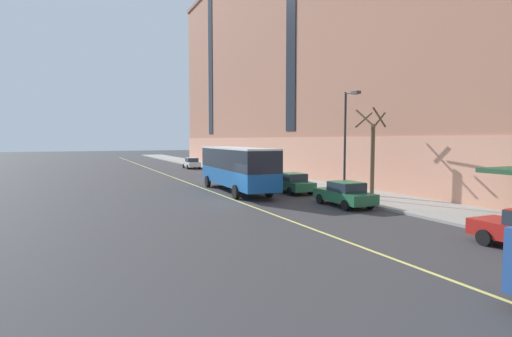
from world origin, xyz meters
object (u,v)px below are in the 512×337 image
(street_lamp, at_px, (347,134))
(parked_car_green_1, at_px, (345,194))
(city_bus, at_px, (236,166))
(parked_car_green_5, at_px, (222,169))
(street_tree_mid_block, at_px, (372,151))
(fire_hydrant, at_px, (360,195))
(parked_car_white_3, at_px, (191,163))
(parked_car_silver_0, at_px, (247,174))
(parked_car_green_6, at_px, (291,183))

(street_lamp, bearing_deg, parked_car_green_1, -129.33)
(city_bus, xyz_separation_m, parked_car_green_5, (3.80, 13.80, -1.27))
(street_tree_mid_block, height_order, fire_hydrant, street_tree_mid_block)
(parked_car_white_3, bearing_deg, city_bus, -98.16)
(parked_car_white_3, xyz_separation_m, parked_car_green_5, (-0.01, -12.82, 0.00))
(parked_car_green_1, bearing_deg, parked_car_white_3, 89.60)
(street_tree_mid_block, relative_size, fire_hydrant, 8.71)
(parked_car_green_5, xyz_separation_m, fire_hydrant, (1.59, -22.21, -0.29))
(city_bus, bearing_deg, parked_car_white_3, 81.84)
(parked_car_silver_0, distance_m, street_tree_mid_block, 13.99)
(parked_car_green_1, xyz_separation_m, fire_hydrant, (1.82, 0.73, -0.29))
(parked_car_white_3, relative_size, fire_hydrant, 5.98)
(street_lamp, bearing_deg, parked_car_green_6, 110.64)
(city_bus, relative_size, street_tree_mid_block, 1.88)
(parked_car_white_3, height_order, parked_car_green_6, same)
(parked_car_silver_0, relative_size, parked_car_green_6, 0.96)
(parked_car_green_5, xyz_separation_m, parked_car_green_6, (-0.06, -15.95, 0.00))
(parked_car_green_1, distance_m, street_tree_mid_block, 5.38)
(parked_car_silver_0, xyz_separation_m, fire_hydrant, (1.71, -14.73, -0.29))
(city_bus, distance_m, parked_car_green_1, 9.89)
(city_bus, distance_m, street_lamp, 9.09)
(parked_car_green_6, height_order, fire_hydrant, parked_car_green_6)
(parked_car_green_6, height_order, street_lamp, street_lamp)
(city_bus, distance_m, parked_car_green_6, 4.50)
(parked_car_green_5, height_order, street_tree_mid_block, street_tree_mid_block)
(parked_car_silver_0, relative_size, parked_car_green_5, 0.96)
(street_tree_mid_block, bearing_deg, street_lamp, 178.83)
(parked_car_silver_0, bearing_deg, street_lamp, -82.12)
(street_tree_mid_block, xyz_separation_m, street_lamp, (-2.20, 0.04, 1.22))
(parked_car_green_5, bearing_deg, city_bus, -105.41)
(parked_car_green_6, bearing_deg, city_bus, 150.18)
(parked_car_green_5, bearing_deg, parked_car_white_3, 89.93)
(parked_car_silver_0, distance_m, street_lamp, 13.77)
(parked_car_green_1, bearing_deg, parked_car_silver_0, 89.59)
(parked_car_green_1, relative_size, parked_car_green_5, 0.94)
(city_bus, distance_m, fire_hydrant, 10.11)
(parked_car_white_3, distance_m, parked_car_green_5, 12.82)
(parked_car_silver_0, relative_size, parked_car_green_1, 1.02)
(parked_car_green_6, xyz_separation_m, street_tree_mid_block, (3.94, -4.68, 2.57))
(city_bus, bearing_deg, street_lamp, -51.01)
(street_tree_mid_block, distance_m, street_lamp, 2.51)
(city_bus, distance_m, street_tree_mid_block, 10.37)
(street_tree_mid_block, bearing_deg, city_bus, 138.38)
(city_bus, height_order, fire_hydrant, city_bus)
(parked_car_green_5, xyz_separation_m, street_tree_mid_block, (3.88, -20.63, 2.57))
(parked_car_white_3, bearing_deg, fire_hydrant, -87.43)
(parked_car_silver_0, bearing_deg, parked_car_green_5, 89.04)
(parked_car_green_5, height_order, fire_hydrant, parked_car_green_5)
(parked_car_white_3, height_order, parked_car_green_5, same)
(parked_car_silver_0, distance_m, fire_hydrant, 14.84)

